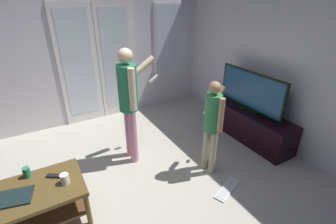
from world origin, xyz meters
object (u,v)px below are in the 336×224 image
object	(u,v)px
coffee_table	(38,198)
flat_screen_tv	(251,91)
tv_remote_black	(55,176)
cup_near_edge	(65,179)
cup_by_laptop	(27,172)
person_child	(212,120)
laptop_closed	(13,198)
tv_stand	(246,123)
person_adult	(129,97)
loose_keyboard	(227,189)

from	to	relation	value
coffee_table	flat_screen_tv	bearing A→B (deg)	3.54
tv_remote_black	flat_screen_tv	bearing A→B (deg)	35.53
flat_screen_tv	cup_near_edge	size ratio (longest dim) A/B	11.12
cup_near_edge	cup_by_laptop	bearing A→B (deg)	137.44
person_child	cup_by_laptop	world-z (taller)	person_child
cup_near_edge	laptop_closed	bearing A→B (deg)	176.49
flat_screen_tv	tv_remote_black	xyz separation A→B (m)	(-2.90, -0.10, -0.35)
coffee_table	tv_stand	bearing A→B (deg)	3.47
flat_screen_tv	cup_near_edge	bearing A→B (deg)	-174.80
flat_screen_tv	tv_remote_black	bearing A→B (deg)	-178.02
flat_screen_tv	laptop_closed	size ratio (longest dim) A/B	3.60
coffee_table	flat_screen_tv	xyz separation A→B (m)	(3.10, 0.19, 0.48)
person_adult	cup_by_laptop	xyz separation A→B (m)	(-1.30, -0.34, -0.45)
cup_near_edge	cup_by_laptop	distance (m)	0.44
coffee_table	person_adult	xyz separation A→B (m)	(1.25, 0.57, 0.63)
person_child	loose_keyboard	xyz separation A→B (m)	(-0.05, -0.43, -0.74)
loose_keyboard	cup_near_edge	xyz separation A→B (m)	(-1.70, 0.56, 0.49)
laptop_closed	cup_near_edge	bearing A→B (deg)	9.50
coffee_table	loose_keyboard	world-z (taller)	coffee_table
person_child	tv_remote_black	distance (m)	1.88
person_child	laptop_closed	xyz separation A→B (m)	(-2.21, 0.16, -0.30)
tv_stand	laptop_closed	world-z (taller)	tv_stand
flat_screen_tv	laptop_closed	distance (m)	3.31
person_adult	tv_remote_black	size ratio (longest dim) A/B	9.32
flat_screen_tv	person_child	world-z (taller)	person_child
person_adult	tv_stand	bearing A→B (deg)	-11.67
tv_remote_black	cup_by_laptop	bearing A→B (deg)	-176.53
person_child	laptop_closed	size ratio (longest dim) A/B	3.73
laptop_closed	cup_by_laptop	xyz separation A→B (m)	(0.14, 0.27, 0.05)
coffee_table	cup_by_laptop	size ratio (longest dim) A/B	7.90
cup_near_edge	tv_remote_black	xyz separation A→B (m)	(-0.08, 0.16, -0.04)
coffee_table	tv_remote_black	world-z (taller)	tv_remote_black
tv_stand	tv_remote_black	xyz separation A→B (m)	(-2.90, -0.10, 0.21)
coffee_table	cup_near_edge	xyz separation A→B (m)	(0.27, -0.07, 0.18)
person_adult	cup_near_edge	xyz separation A→B (m)	(-0.98, -0.63, -0.45)
cup_near_edge	tv_stand	bearing A→B (deg)	5.12
tv_stand	loose_keyboard	distance (m)	1.40
loose_keyboard	tv_remote_black	bearing A→B (deg)	158.13
laptop_closed	cup_near_edge	size ratio (longest dim) A/B	3.09
person_child	coffee_table	bearing A→B (deg)	174.45
loose_keyboard	coffee_table	bearing A→B (deg)	162.46
cup_by_laptop	tv_remote_black	bearing A→B (deg)	-30.08
cup_by_laptop	loose_keyboard	bearing A→B (deg)	-22.92
laptop_closed	tv_remote_black	world-z (taller)	tv_remote_black
coffee_table	laptop_closed	bearing A→B (deg)	-168.85
loose_keyboard	cup_by_laptop	distance (m)	2.25
cup_by_laptop	coffee_table	bearing A→B (deg)	-77.93
loose_keyboard	laptop_closed	size ratio (longest dim) A/B	1.35
tv_stand	laptop_closed	bearing A→B (deg)	-176.09
person_adult	person_child	xyz separation A→B (m)	(0.77, -0.77, -0.20)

